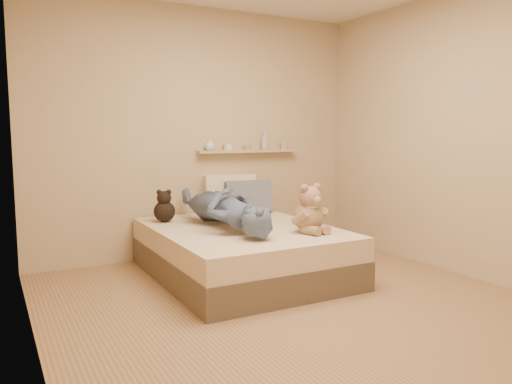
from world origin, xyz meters
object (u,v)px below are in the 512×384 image
pillow_cream (230,194)px  teddy_bear (310,212)px  dark_plush (164,208)px  pillow_grey (248,197)px  person (225,207)px  game_console (260,219)px  bed (241,251)px  wall_shelf (249,151)px

pillow_cream → teddy_bear: bearing=-84.9°
dark_plush → pillow_grey: (0.96, 0.11, 0.03)m
pillow_cream → person: 0.85m
teddy_bear → dark_plush: teddy_bear is taller
game_console → pillow_cream: pillow_cream is taller
bed → wall_shelf: (0.55, 0.91, 0.88)m
bed → pillow_grey: bearing=58.1°
dark_plush → pillow_cream: 0.85m
bed → teddy_bear: teddy_bear is taller
bed → pillow_cream: size_ratio=3.45×
dark_plush → game_console: bearing=-68.1°
pillow_grey → wall_shelf: wall_shelf is taller
bed → game_console: bearing=-100.2°
pillow_cream → wall_shelf: (0.27, 0.08, 0.45)m
pillow_grey → wall_shelf: size_ratio=0.42×
teddy_bear → person: (-0.53, 0.59, 0.01)m
dark_plush → pillow_cream: pillow_cream is taller
pillow_cream → pillow_grey: pillow_cream is taller
game_console → pillow_cream: size_ratio=0.34×
dark_plush → pillow_cream: size_ratio=0.57×
bed → person: (-0.12, 0.08, 0.41)m
pillow_grey → person: bearing=-132.3°
game_console → teddy_bear: bearing=0.8°
pillow_cream → game_console: bearing=-105.7°
teddy_bear → person: teddy_bear is taller
teddy_bear → pillow_grey: size_ratio=0.85×
teddy_bear → pillow_cream: bearing=95.1°
game_console → dark_plush: 1.18m
pillow_grey → pillow_cream: bearing=135.9°
game_console → person: bearing=92.9°
teddy_bear → wall_shelf: (0.15, 1.41, 0.47)m
dark_plush → pillow_grey: pillow_grey is taller
person → bed: bearing=148.1°
game_console → pillow_cream: bearing=74.3°
dark_plush → person: bearing=-50.7°
bed → game_console: (-0.09, -0.51, 0.39)m
game_console → wall_shelf: 1.63m
pillow_grey → dark_plush: bearing=-173.7°
bed → dark_plush: (-0.53, 0.58, 0.36)m
bed → pillow_cream: pillow_cream is taller
dark_plush → person: person is taller
bed → teddy_bear: (0.40, -0.50, 0.40)m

